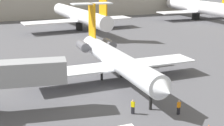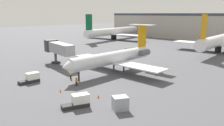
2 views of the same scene
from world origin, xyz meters
name	(u,v)px [view 2 (image 2 of 2)]	position (x,y,z in m)	size (l,w,h in m)	color
ground_plane	(104,73)	(0.00, 0.00, -0.05)	(400.00, 400.00, 0.10)	#4C4C51
regional_jet	(115,57)	(1.12, 2.65, 3.43)	(25.53, 27.99, 10.54)	silver
jet_bridge	(58,48)	(-14.78, -2.81, 4.46)	(13.23, 4.78, 6.16)	gray
ground_crew_marshaller	(76,81)	(3.65, -10.36, 0.86)	(0.47, 0.41, 1.69)	black
ground_crew_loader	(71,75)	(-1.06, -8.42, 0.86)	(0.46, 0.47, 1.69)	black
baggage_tug_lead	(31,78)	(-4.43, -15.42, 0.84)	(1.43, 4.01, 1.90)	#262628
baggage_tug_trailing	(78,102)	(12.00, -16.13, 0.84)	(2.67, 4.24, 1.90)	#262628
cargo_container_uld	(120,103)	(16.92, -12.49, 0.97)	(2.53, 2.69, 1.94)	#999EA8
traffic_cone_near	(60,91)	(4.56, -14.48, 0.28)	(0.36, 0.36, 0.55)	orange
traffic_cone_mid	(33,74)	(-9.04, -12.92, 0.28)	(0.36, 0.36, 0.55)	orange
traffic_cone_far	(98,96)	(11.30, -11.63, 0.28)	(0.36, 0.36, 0.55)	orange
parked_airliner_west_end	(113,32)	(-46.65, 49.98, 4.10)	(35.29, 41.53, 13.02)	white
parked_airliner_west_mid	(219,41)	(7.73, 46.84, 4.15)	(31.62, 37.34, 13.11)	white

